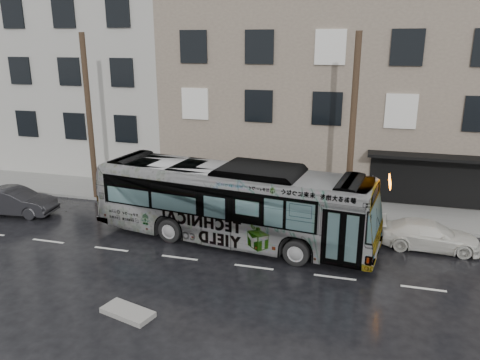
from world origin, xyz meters
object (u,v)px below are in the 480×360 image
object	(u,v)px
bus	(232,203)
white_sedan	(429,235)
utility_pole_front	(352,131)
sign_post	(371,199)
utility_pole_rear	(89,118)
dark_sedan	(14,201)

from	to	relation	value
bus	white_sedan	distance (m)	8.70
utility_pole_front	sign_post	size ratio (longest dim) A/B	3.75
white_sedan	utility_pole_rear	bearing A→B (deg)	84.35
bus	dark_sedan	size ratio (longest dim) A/B	3.02
utility_pole_front	sign_post	xyz separation A→B (m)	(1.10, 0.00, -3.30)
white_sedan	bus	bearing A→B (deg)	100.18
utility_pole_front	bus	bearing A→B (deg)	-145.04
white_sedan	dark_sedan	xyz separation A→B (m)	(-20.39, -1.23, 0.09)
sign_post	white_sedan	size ratio (longest dim) A/B	0.57
utility_pole_front	white_sedan	world-z (taller)	utility_pole_front
bus	dark_sedan	bearing A→B (deg)	96.87
utility_pole_front	utility_pole_rear	size ratio (longest dim) A/B	1.00
utility_pole_front	white_sedan	xyz separation A→B (m)	(3.62, -2.03, -4.04)
utility_pole_rear	white_sedan	bearing A→B (deg)	-6.57
utility_pole_rear	bus	distance (m)	10.14
utility_pole_front	dark_sedan	size ratio (longest dim) A/B	2.12
sign_post	dark_sedan	world-z (taller)	sign_post
utility_pole_front	utility_pole_rear	xyz separation A→B (m)	(-14.00, 0.00, 0.00)
utility_pole_rear	dark_sedan	size ratio (longest dim) A/B	2.12
utility_pole_rear	sign_post	xyz separation A→B (m)	(15.10, 0.00, -3.30)
bus	white_sedan	bearing A→B (deg)	-73.13
white_sedan	dark_sedan	size ratio (longest dim) A/B	0.99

